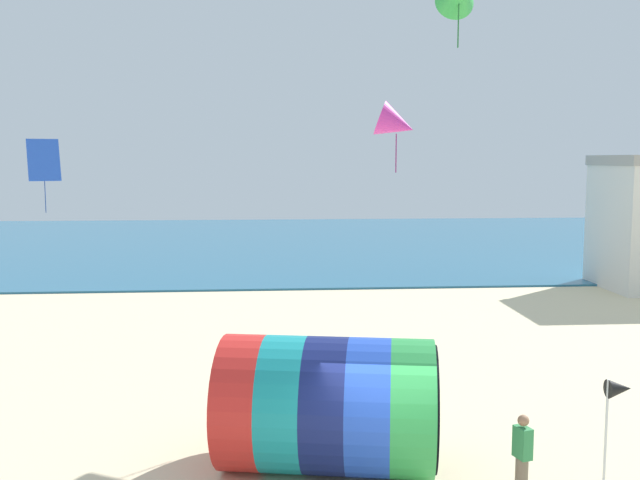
# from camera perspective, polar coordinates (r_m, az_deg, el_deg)

# --- Properties ---
(sea) EXTENTS (120.00, 40.00, 0.10)m
(sea) POSITION_cam_1_polar(r_m,az_deg,el_deg) (54.62, -1.88, -0.15)
(sea) COLOR #236084
(sea) RESTS_ON ground
(giant_inflatable_tube) EXTENTS (4.75, 3.50, 2.77)m
(giant_inflatable_tube) POSITION_cam_1_polar(r_m,az_deg,el_deg) (14.89, 0.69, -13.04)
(giant_inflatable_tube) COLOR red
(giant_inflatable_tube) RESTS_ON ground
(kite_handler) EXTENTS (0.31, 0.41, 1.63)m
(kite_handler) POSITION_cam_1_polar(r_m,az_deg,el_deg) (14.45, 15.87, -16.31)
(kite_handler) COLOR #726651
(kite_handler) RESTS_ON ground
(kite_magenta_delta) EXTENTS (1.38, 1.16, 1.92)m
(kite_magenta_delta) POSITION_cam_1_polar(r_m,az_deg,el_deg) (19.52, 6.13, 9.22)
(kite_magenta_delta) COLOR #D1339E
(kite_blue_diamond) EXTENTS (1.25, 0.96, 2.68)m
(kite_blue_diamond) POSITION_cam_1_polar(r_m,az_deg,el_deg) (27.78, -21.23, 5.94)
(kite_blue_diamond) COLOR blue
(beach_flag) EXTENTS (0.47, 0.36, 2.30)m
(beach_flag) POSITION_cam_1_polar(r_m,az_deg,el_deg) (14.64, 22.75, -11.24)
(beach_flag) COLOR silver
(beach_flag) RESTS_ON ground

